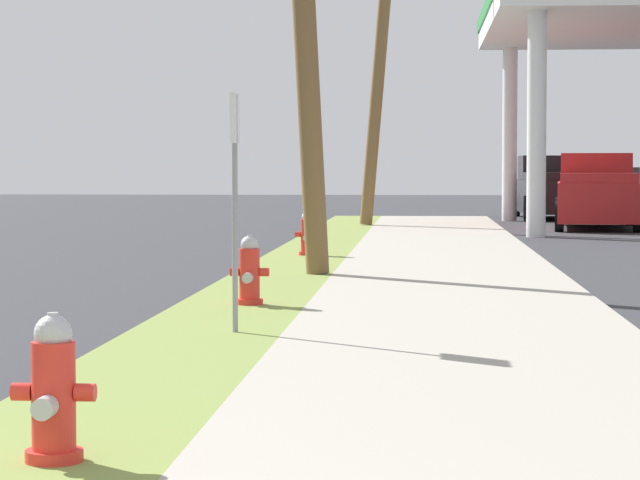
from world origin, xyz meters
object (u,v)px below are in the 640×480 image
fire_hydrant_third (307,236)px  truck_black_at_forecourt (552,189)px  fire_hydrant_nearest (53,397)px  utility_pole_background (382,32)px  fire_hydrant_second (249,274)px  truck_red_on_apron (596,193)px  street_sign_post (235,162)px

fire_hydrant_third → truck_black_at_forecourt: (5.97, 21.00, 0.47)m
fire_hydrant_nearest → fire_hydrant_third: same height
fire_hydrant_third → utility_pole_background: bearing=86.1°
fire_hydrant_second → fire_hydrant_third: (-0.07, 8.62, 0.00)m
truck_red_on_apron → fire_hydrant_nearest: bearing=-101.7°
fire_hydrant_third → truck_red_on_apron: (6.47, 13.91, 0.47)m
fire_hydrant_third → utility_pole_background: utility_pole_background is taller
truck_black_at_forecourt → truck_red_on_apron: bearing=-86.0°
fire_hydrant_nearest → fire_hydrant_third: 16.79m
fire_hydrant_second → truck_black_at_forecourt: size_ratio=0.14×
fire_hydrant_second → truck_red_on_apron: truck_red_on_apron is taller
street_sign_post → truck_red_on_apron: street_sign_post is taller
utility_pole_background → fire_hydrant_third: bearing=-93.9°
fire_hydrant_third → utility_pole_background: 13.72m
street_sign_post → truck_red_on_apron: (6.21, 25.08, -0.72)m
truck_red_on_apron → utility_pole_background: bearing=-169.7°
fire_hydrant_nearest → truck_black_at_forecourt: 38.26m
street_sign_post → truck_red_on_apron: 25.85m
fire_hydrant_nearest → fire_hydrant_third: (-0.09, 16.79, 0.00)m
street_sign_post → truck_red_on_apron: bearing=76.1°
street_sign_post → truck_black_at_forecourt: bearing=79.9°
fire_hydrant_second → fire_hydrant_third: size_ratio=1.00×
fire_hydrant_nearest → fire_hydrant_second: same height
fire_hydrant_nearest → fire_hydrant_second: bearing=90.1°
street_sign_post → truck_red_on_apron: size_ratio=0.38×
fire_hydrant_nearest → street_sign_post: 5.75m
truck_red_on_apron → street_sign_post: bearing=-103.9°
street_sign_post → truck_black_at_forecourt: size_ratio=0.39×
utility_pole_background → truck_black_at_forecourt: size_ratio=1.79×
street_sign_post → truck_black_at_forecourt: 32.69m
fire_hydrant_second → truck_red_on_apron: (6.39, 22.53, 0.47)m
fire_hydrant_nearest → fire_hydrant_second: (-0.01, 8.17, 0.00)m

